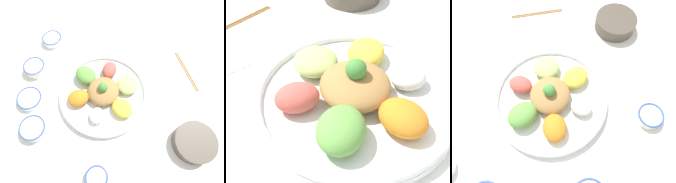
# 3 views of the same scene
# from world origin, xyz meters

# --- Properties ---
(ground_plane) EXTENTS (2.40, 2.40, 0.00)m
(ground_plane) POSITION_xyz_m (0.00, 0.00, 0.00)
(ground_plane) COLOR white
(salad_platter) EXTENTS (0.41, 0.41, 0.11)m
(salad_platter) POSITION_xyz_m (-0.02, 0.03, 0.03)
(salad_platter) COLOR white
(salad_platter) RESTS_ON ground_plane
(sauce_bowl_red) EXTENTS (0.10, 0.10, 0.04)m
(sauce_bowl_red) POSITION_xyz_m (0.39, -0.05, 0.02)
(sauce_bowl_red) COLOR white
(sauce_bowl_red) RESTS_ON ground_plane
(rice_bowl_blue) EXTENTS (0.10, 0.10, 0.05)m
(rice_bowl_blue) POSITION_xyz_m (0.33, 0.13, 0.03)
(rice_bowl_blue) COLOR white
(rice_bowl_blue) RESTS_ON ground_plane
(sauce_bowl_dark) EXTENTS (0.11, 0.11, 0.04)m
(sauce_bowl_dark) POSITION_xyz_m (0.12, 0.34, 0.02)
(sauce_bowl_dark) COLOR white
(sauce_bowl_dark) RESTS_ON ground_plane
(rice_bowl_plain) EXTENTS (0.11, 0.11, 0.03)m
(rice_bowl_plain) POSITION_xyz_m (0.23, 0.26, 0.02)
(rice_bowl_plain) COLOR white
(rice_bowl_plain) RESTS_ON ground_plane
(sauce_bowl_far) EXTENTS (0.09, 0.09, 0.03)m
(sauce_bowl_far) POSITION_xyz_m (-0.22, 0.33, 0.02)
(sauce_bowl_far) COLOR white
(sauce_bowl_far) RESTS_ON ground_plane
(side_serving_bowl) EXTENTS (0.17, 0.17, 0.05)m
(side_serving_bowl) POSITION_xyz_m (-0.46, -0.01, 0.03)
(side_serving_bowl) COLOR #51473D
(side_serving_bowl) RESTS_ON ground_plane
(chopsticks_pair_near) EXTENTS (0.20, 0.15, 0.01)m
(chopsticks_pair_near) POSITION_xyz_m (-0.28, -0.32, 0.00)
(chopsticks_pair_near) COLOR #9E6B3D
(chopsticks_pair_near) RESTS_ON ground_plane
(serving_spoon_main) EXTENTS (0.10, 0.10, 0.01)m
(serving_spoon_main) POSITION_xyz_m (-0.07, -0.26, 0.00)
(serving_spoon_main) COLOR white
(serving_spoon_main) RESTS_ON ground_plane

